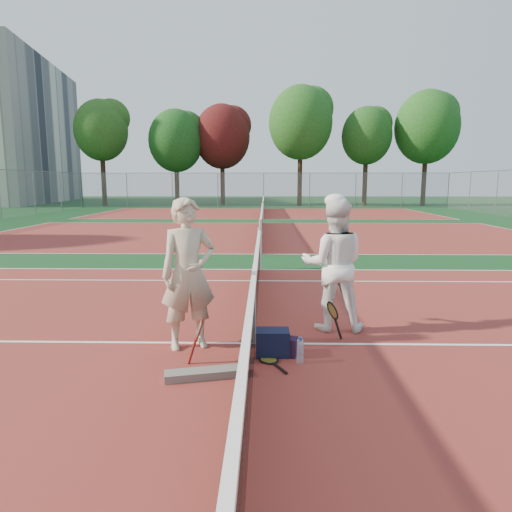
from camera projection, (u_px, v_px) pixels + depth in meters
The scene contains 24 objects.
ground at pixel (254, 344), 6.45m from camera, with size 130.00×130.00×0.00m, color #0F3817.
court_main at pixel (254, 343), 6.45m from camera, with size 23.77×10.97×0.01m, color maroon.
court_far_a at pixel (262, 234), 19.77m from camera, with size 23.77×10.97×0.01m, color maroon.
court_far_b at pixel (263, 213), 33.09m from camera, with size 23.77×10.97×0.01m, color maroon.
net_main at pixel (254, 309), 6.37m from camera, with size 0.10×10.98×1.02m, color black, non-canonical shape.
net_far_a at pixel (262, 223), 19.69m from camera, with size 0.10×10.98×1.02m, color black, non-canonical shape.
net_far_b at pixel (263, 206), 33.01m from camera, with size 0.10×10.98×1.02m, color black, non-canonical shape.
fence_back at pixel (264, 190), 39.75m from camera, with size 32.00×0.06×3.00m, color slate, non-canonical shape.
apartment_block at pixel (5, 132), 49.21m from camera, with size 10.00×22.00×15.00m, color beige.
player_a at pixel (188, 274), 6.16m from camera, with size 0.75×0.49×2.06m, color #C0B195.
player_b at pixel (334, 265), 6.95m from camera, with size 0.98×0.77×2.03m, color white.
racket_red at pixel (199, 341), 5.70m from camera, with size 0.21×0.27×0.58m, color maroon, non-canonical shape.
racket_black_held at pixel (332, 321), 6.52m from camera, with size 0.24×0.27×0.57m, color black, non-canonical shape.
racket_spare at pixel (269, 360), 5.82m from camera, with size 0.60×0.27×0.03m, color black, non-canonical shape.
sports_bag_navy at pixel (273, 343), 6.00m from camera, with size 0.44×0.30×0.34m, color black.
sports_bag_purple at pixel (285, 347), 5.99m from camera, with size 0.30×0.21×0.25m, color black.
net_cover_canvas at pixel (205, 374), 5.32m from camera, with size 0.92×0.21×0.10m, color #645F5A.
water_bottle at pixel (300, 352), 5.74m from camera, with size 0.09×0.09×0.30m, color #ADC0DC.
tree_back_0 at pixel (101, 131), 42.05m from camera, with size 4.87×4.87×9.74m.
tree_back_1 at pixel (176, 141), 42.64m from camera, with size 5.06×5.06×8.94m.
tree_back_maroon at pixel (222, 137), 43.50m from camera, with size 5.30×5.30×9.55m.
tree_back_3 at pixel (301, 123), 41.84m from camera, with size 5.86×5.86×10.97m.
tree_back_4 at pixel (367, 136), 42.33m from camera, with size 4.63×4.63×9.13m.
tree_back_5 at pixel (427, 127), 42.39m from camera, with size 5.89×5.89×10.66m.
Camera 1 is at (0.15, -6.16, 2.27)m, focal length 32.00 mm.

